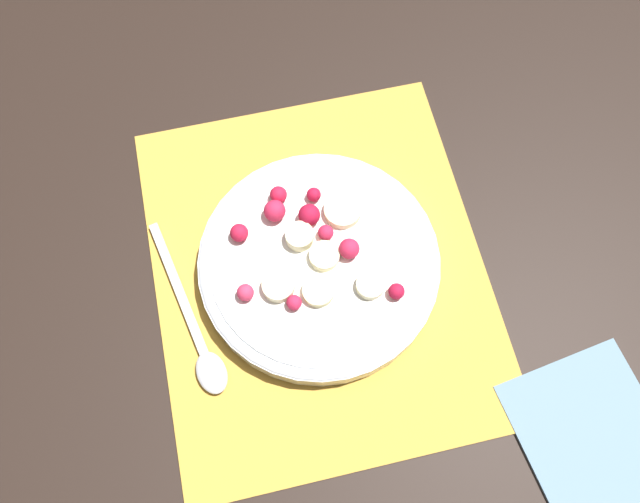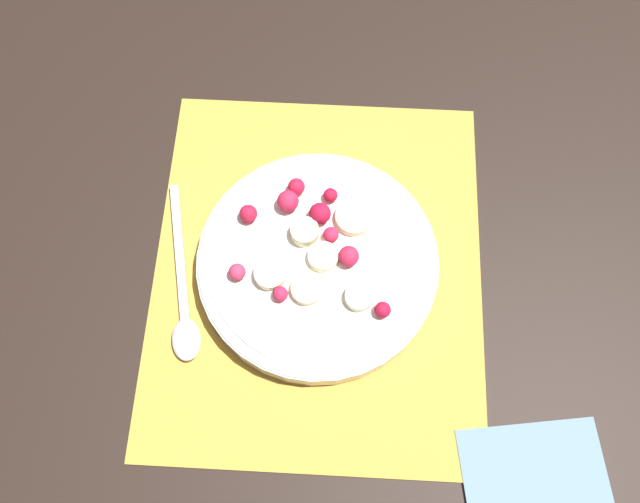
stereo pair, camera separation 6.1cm
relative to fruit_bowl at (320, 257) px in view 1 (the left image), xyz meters
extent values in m
plane|color=black|center=(-0.01, 0.00, -0.02)|extent=(3.00, 3.00, 0.00)
cube|color=gold|center=(-0.01, 0.00, -0.02)|extent=(0.40, 0.33, 0.01)
cylinder|color=silver|center=(0.00, 0.00, 0.00)|extent=(0.24, 0.24, 0.02)
torus|color=silver|center=(0.00, 0.00, 0.00)|extent=(0.24, 0.24, 0.01)
cylinder|color=white|center=(0.00, 0.00, 0.01)|extent=(0.22, 0.22, 0.00)
cylinder|color=beige|center=(0.04, -0.03, 0.01)|extent=(0.05, 0.05, 0.01)
cylinder|color=#F4EAB7|center=(0.00, 0.00, 0.01)|extent=(0.04, 0.04, 0.01)
cylinder|color=#F4EAB7|center=(-0.03, 0.05, 0.02)|extent=(0.04, 0.04, 0.01)
cylinder|color=beige|center=(-0.04, 0.01, 0.01)|extent=(0.04, 0.04, 0.01)
cylinder|color=#F4EAB7|center=(-0.04, -0.04, 0.01)|extent=(0.03, 0.03, 0.01)
cylinder|color=#F4EAB7|center=(0.02, 0.02, 0.02)|extent=(0.03, 0.03, 0.01)
sphere|color=#B21433|center=(0.06, -0.01, 0.02)|extent=(0.01, 0.01, 0.01)
sphere|color=#DB3356|center=(-0.03, 0.08, 0.02)|extent=(0.02, 0.02, 0.02)
sphere|color=#D12347|center=(0.02, -0.01, 0.02)|extent=(0.02, 0.02, 0.02)
sphere|color=#D12347|center=(0.05, 0.03, 0.02)|extent=(0.02, 0.02, 0.02)
sphere|color=#D12347|center=(-0.01, -0.03, 0.02)|extent=(0.02, 0.02, 0.02)
sphere|color=red|center=(0.04, 0.07, 0.02)|extent=(0.02, 0.02, 0.02)
sphere|color=#D12347|center=(-0.05, 0.03, 0.02)|extent=(0.01, 0.01, 0.01)
sphere|color=#B21433|center=(-0.06, -0.06, 0.02)|extent=(0.02, 0.02, 0.02)
sphere|color=#B21433|center=(0.04, 0.00, 0.02)|extent=(0.02, 0.02, 0.02)
sphere|color=red|center=(0.07, 0.03, 0.02)|extent=(0.02, 0.02, 0.02)
cube|color=#B2B2B7|center=(0.01, 0.14, -0.01)|extent=(0.15, 0.04, 0.00)
ellipsoid|color=#B2B2B7|center=(-0.09, 0.13, -0.01)|extent=(0.05, 0.04, 0.01)
cube|color=slate|center=(-0.22, -0.21, -0.02)|extent=(0.16, 0.15, 0.01)
camera|label=1|loc=(-0.22, 0.05, 0.58)|focal=35.00mm
camera|label=2|loc=(-0.22, -0.01, 0.58)|focal=35.00mm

